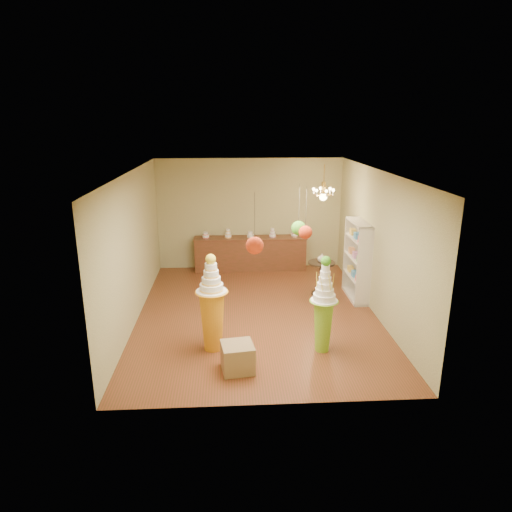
{
  "coord_description": "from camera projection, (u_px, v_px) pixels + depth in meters",
  "views": [
    {
      "loc": [
        -0.56,
        -8.96,
        3.98
      ],
      "look_at": [
        -0.02,
        0.0,
        1.28
      ],
      "focal_mm": 32.0,
      "sensor_mm": 36.0,
      "label": 1
    }
  ],
  "objects": [
    {
      "name": "wall_back",
      "position": [
        250.0,
        214.0,
        12.42
      ],
      "size": [
        5.0,
        0.04,
        3.0
      ],
      "primitive_type": "cube",
      "color": "tan",
      "rests_on": "ground"
    },
    {
      "name": "floor",
      "position": [
        257.0,
        313.0,
        9.74
      ],
      "size": [
        6.5,
        6.5,
        0.0
      ],
      "primitive_type": "plane",
      "color": "brown",
      "rests_on": "ground"
    },
    {
      "name": "wall_right",
      "position": [
        377.0,
        244.0,
        9.45
      ],
      "size": [
        0.04,
        6.5,
        3.0
      ],
      "primitive_type": "cube",
      "color": "tan",
      "rests_on": "ground"
    },
    {
      "name": "sideboard",
      "position": [
        250.0,
        253.0,
        12.44
      ],
      "size": [
        3.04,
        0.54,
        1.16
      ],
      "color": "#5B311C",
      "rests_on": "floor"
    },
    {
      "name": "pedestal_green",
      "position": [
        323.0,
        314.0,
        8.0
      ],
      "size": [
        0.55,
        0.55,
        1.77
      ],
      "rotation": [
        0.0,
        0.0,
        0.19
      ],
      "color": "#7AB729",
      "rests_on": "floor"
    },
    {
      "name": "wall_left",
      "position": [
        133.0,
        248.0,
        9.17
      ],
      "size": [
        0.04,
        6.5,
        3.0
      ],
      "primitive_type": "cube",
      "color": "tan",
      "rests_on": "ground"
    },
    {
      "name": "chandelier",
      "position": [
        323.0,
        195.0,
        10.57
      ],
      "size": [
        0.71,
        0.71,
        0.85
      ],
      "rotation": [
        0.0,
        0.0,
        -0.42
      ],
      "color": "gold",
      "rests_on": "ceiling"
    },
    {
      "name": "ceiling",
      "position": [
        257.0,
        172.0,
        8.88
      ],
      "size": [
        6.5,
        6.5,
        0.0
      ],
      "primitive_type": "plane",
      "rotation": [
        3.14,
        0.0,
        0.0
      ],
      "color": "silver",
      "rests_on": "ground"
    },
    {
      "name": "pom_red_left",
      "position": [
        255.0,
        246.0,
        6.62
      ],
      "size": [
        0.26,
        0.26,
        0.91
      ],
      "color": "#403C2E",
      "rests_on": "ceiling"
    },
    {
      "name": "pom_red_right",
      "position": [
        305.0,
        232.0,
        7.22
      ],
      "size": [
        0.22,
        0.22,
        0.84
      ],
      "color": "#403C2E",
      "rests_on": "ceiling"
    },
    {
      "name": "vase",
      "position": [
        322.0,
        258.0,
        10.55
      ],
      "size": [
        0.24,
        0.24,
        0.21
      ],
      "primitive_type": "imported",
      "rotation": [
        0.0,
        0.0,
        0.23
      ],
      "color": "beige",
      "rests_on": "round_table"
    },
    {
      "name": "wall_front",
      "position": [
        272.0,
        309.0,
        6.2
      ],
      "size": [
        5.0,
        0.04,
        3.0
      ],
      "primitive_type": "cube",
      "color": "tan",
      "rests_on": "ground"
    },
    {
      "name": "burlap_riser",
      "position": [
        238.0,
        357.0,
        7.48
      ],
      "size": [
        0.58,
        0.58,
        0.47
      ],
      "primitive_type": "cube",
      "rotation": [
        0.0,
        0.0,
        0.14
      ],
      "color": "#8E744D",
      "rests_on": "floor"
    },
    {
      "name": "round_table",
      "position": [
        321.0,
        274.0,
        10.66
      ],
      "size": [
        0.79,
        0.79,
        0.8
      ],
      "rotation": [
        0.0,
        0.0,
        0.32
      ],
      "color": "black",
      "rests_on": "floor"
    },
    {
      "name": "pom_green_mid",
      "position": [
        299.0,
        228.0,
        7.47
      ],
      "size": [
        0.24,
        0.24,
        0.85
      ],
      "color": "#403C2E",
      "rests_on": "ceiling"
    },
    {
      "name": "shelving_unit",
      "position": [
        357.0,
        260.0,
        10.38
      ],
      "size": [
        0.33,
        1.2,
        1.8
      ],
      "color": "beige",
      "rests_on": "floor"
    },
    {
      "name": "pedestal_orange",
      "position": [
        212.0,
        312.0,
        8.04
      ],
      "size": [
        0.55,
        0.55,
        1.79
      ],
      "rotation": [
        0.0,
        0.0,
        -0.02
      ],
      "color": "orange",
      "rests_on": "floor"
    }
  ]
}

